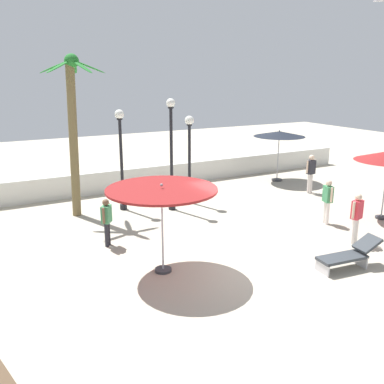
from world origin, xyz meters
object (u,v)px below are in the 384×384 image
patio_umbrella_0 (162,193)px  guest_2 (328,198)px  lamp_post_0 (171,146)px  lounge_chair_0 (349,255)px  guest_3 (107,218)px  patio_umbrella_2 (279,135)px  palm_tree_0 (73,122)px  lamp_post_2 (121,150)px  lamp_post_1 (189,150)px  guest_1 (357,214)px  guest_0 (311,170)px

patio_umbrella_0 → guest_2: 6.91m
patio_umbrella_0 → guest_2: patio_umbrella_0 is taller
lamp_post_0 → lounge_chair_0: 7.69m
guest_3 → lounge_chair_0: bearing=-41.4°
guest_2 → patio_umbrella_2: bearing=66.0°
palm_tree_0 → lounge_chair_0: palm_tree_0 is taller
patio_umbrella_0 → lamp_post_2: 5.88m
lamp_post_1 → guest_2: (3.08, -4.63, -1.25)m
patio_umbrella_0 → patio_umbrella_2: (9.39, 6.63, 0.10)m
palm_tree_0 → guest_1: size_ratio=3.59×
patio_umbrella_0 → palm_tree_0: size_ratio=0.49×
patio_umbrella_0 → guest_0: (9.19, 4.11, -1.17)m
lamp_post_2 → lounge_chair_0: (3.66, -8.06, -1.98)m
palm_tree_0 → guest_2: (7.53, -5.25, -2.57)m
patio_umbrella_2 → lamp_post_2: 8.50m
lamp_post_1 → lounge_chair_0: 7.87m
palm_tree_0 → guest_2: palm_tree_0 is taller
lamp_post_0 → guest_2: bearing=-45.2°
patio_umbrella_2 → guest_2: bearing=-114.0°
patio_umbrella_0 → lamp_post_0: 5.54m
patio_umbrella_2 → lamp_post_0: 6.99m
patio_umbrella_0 → palm_tree_0: (-0.77, 5.96, 1.31)m
lamp_post_0 → guest_2: 6.06m
palm_tree_0 → lamp_post_2: 2.07m
lamp_post_0 → guest_0: size_ratio=2.48×
guest_1 → lamp_post_0: bearing=120.8°
guest_2 → guest_3: size_ratio=1.07×
guest_2 → lamp_post_0: bearing=134.8°
lamp_post_2 → lounge_chair_0: size_ratio=2.06×
guest_3 → palm_tree_0: bearing=90.1°
lamp_post_2 → guest_2: size_ratio=2.42×
lamp_post_1 → guest_0: size_ratio=2.07×
palm_tree_0 → patio_umbrella_2: bearing=3.8°
lamp_post_0 → palm_tree_0: bearing=162.3°
lamp_post_1 → palm_tree_0: bearing=172.2°
patio_umbrella_2 → lamp_post_0: (-6.76, -1.76, 0.20)m
lounge_chair_0 → guest_0: size_ratio=1.09×
lamp_post_0 → guest_1: lamp_post_0 is taller
guest_0 → lamp_post_1: bearing=167.4°
patio_umbrella_0 → lounge_chair_0: 5.44m
lamp_post_1 → guest_0: bearing=-12.6°
lamp_post_1 → guest_1: size_ratio=2.20×
lounge_chair_0 → guest_2: 3.72m
lamp_post_2 → guest_0: size_ratio=2.25×
patio_umbrella_2 → guest_2: size_ratio=1.58×
guest_1 → guest_3: guest_1 is taller
patio_umbrella_0 → guest_2: (6.76, 0.71, -1.25)m
guest_1 → guest_2: (0.58, 1.78, -0.01)m
patio_umbrella_0 → guest_1: bearing=-9.9°
guest_3 → lamp_post_1: bearing=32.9°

